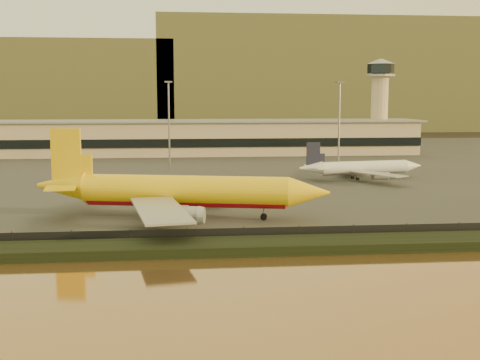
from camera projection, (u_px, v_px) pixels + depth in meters
name	position (u px, v px, depth m)	size (l,w,h in m)	color
ground	(223.00, 226.00, 98.42)	(900.00, 900.00, 0.00)	black
embankment	(232.00, 247.00, 81.56)	(320.00, 7.00, 1.40)	black
tarmac	(202.00, 163.00, 192.07)	(320.00, 220.00, 0.20)	#2D2D2D
perimeter_fence	(230.00, 236.00, 85.42)	(300.00, 0.05, 2.20)	black
terminal_building	(159.00, 138.00, 219.94)	(202.00, 25.00, 12.60)	#C8AC8B
control_tower	(380.00, 96.00, 231.54)	(11.20, 11.20, 35.50)	#C8AC8B
apron_light_masts	(257.00, 116.00, 171.73)	(152.20, 12.20, 25.40)	slate
distant_hills	(160.00, 83.00, 427.40)	(470.00, 160.00, 70.00)	brown
dhl_cargo_jet	(180.00, 192.00, 103.11)	(50.96, 49.07, 15.32)	yellow
white_narrowbody_jet	(362.00, 168.00, 152.86)	(33.70, 32.56, 9.69)	silver
gse_vehicle_yellow	(229.00, 196.00, 122.48)	(3.55, 1.60, 1.60)	yellow
gse_vehicle_white	(133.00, 194.00, 124.27)	(3.68, 1.66, 1.66)	silver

